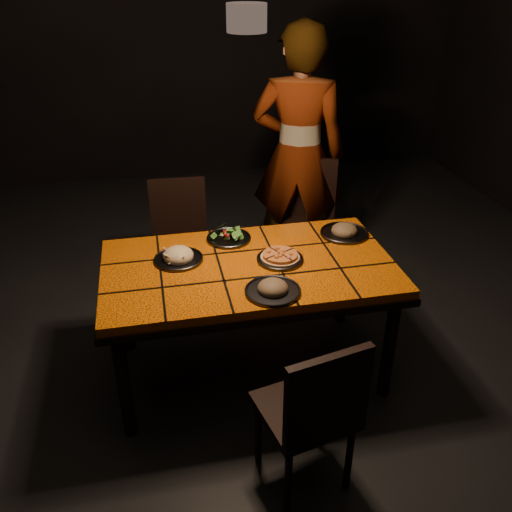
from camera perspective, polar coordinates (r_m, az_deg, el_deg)
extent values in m
cube|color=black|center=(3.44, -0.70, -12.02)|extent=(6.00, 7.00, 0.04)
cube|color=black|center=(6.11, -7.65, 21.91)|extent=(6.00, 0.04, 3.00)
cube|color=orange|center=(3.00, -0.79, -1.24)|extent=(1.60, 0.90, 0.05)
cube|color=black|center=(3.02, -0.78, -1.98)|extent=(1.62, 0.92, 0.04)
cylinder|color=black|center=(2.90, -13.72, -13.09)|extent=(0.07, 0.07, 0.66)
cylinder|color=black|center=(3.14, 13.83, -9.45)|extent=(0.07, 0.07, 0.66)
cylinder|color=black|center=(3.49, -13.66, -5.01)|extent=(0.07, 0.07, 0.66)
cylinder|color=black|center=(3.69, 9.19, -2.52)|extent=(0.07, 0.07, 0.66)
cube|color=black|center=(2.58, 5.13, -15.88)|extent=(0.47, 0.47, 0.04)
cube|color=black|center=(2.31, 7.57, -14.55)|extent=(0.39, 0.12, 0.43)
cylinder|color=black|center=(2.89, 6.24, -15.98)|extent=(0.03, 0.03, 0.40)
cylinder|color=black|center=(2.79, 0.26, -17.96)|extent=(0.03, 0.03, 0.40)
cylinder|color=black|center=(2.71, 9.77, -20.20)|extent=(0.03, 0.03, 0.40)
cylinder|color=black|center=(2.60, 3.40, -22.62)|extent=(0.03, 0.03, 0.40)
cube|color=black|center=(3.87, -7.86, 0.83)|extent=(0.41, 0.41, 0.04)
cube|color=black|center=(3.93, -8.21, 5.10)|extent=(0.40, 0.05, 0.44)
cylinder|color=black|center=(3.84, -9.92, -3.41)|extent=(0.03, 0.03, 0.41)
cylinder|color=black|center=(3.84, -5.13, -3.02)|extent=(0.03, 0.03, 0.41)
cylinder|color=black|center=(4.12, -9.99, -1.03)|extent=(0.03, 0.03, 0.41)
cylinder|color=black|center=(4.12, -5.52, -0.67)|extent=(0.03, 0.03, 0.41)
cube|color=black|center=(4.05, 5.18, 2.83)|extent=(0.54, 0.54, 0.04)
cube|color=black|center=(4.12, 5.48, 7.15)|extent=(0.41, 0.18, 0.47)
cylinder|color=black|center=(4.02, 2.45, -1.14)|extent=(0.04, 0.04, 0.43)
cylinder|color=black|center=(4.01, 7.35, -1.46)|extent=(0.04, 0.04, 0.43)
cylinder|color=black|center=(4.32, 2.88, 1.14)|extent=(0.04, 0.04, 0.43)
cylinder|color=black|center=(4.31, 7.44, 0.85)|extent=(0.04, 0.04, 0.43)
imported|color=brown|center=(4.08, 4.45, 10.48)|extent=(0.80, 0.66, 1.89)
cylinder|color=black|center=(2.60, -0.99, 23.79)|extent=(0.18, 0.18, 0.12)
cylinder|color=#3B3B40|center=(3.02, 2.55, -0.37)|extent=(0.26, 0.26, 0.01)
torus|color=#3B3B40|center=(3.02, 2.55, -0.23)|extent=(0.26, 0.26, 0.01)
cylinder|color=tan|center=(3.01, 2.55, -0.15)|extent=(0.29, 0.29, 0.01)
cylinder|color=orange|center=(3.01, 2.56, 0.10)|extent=(0.26, 0.26, 0.02)
cylinder|color=#3B3B40|center=(3.05, -8.15, -0.37)|extent=(0.27, 0.27, 0.01)
torus|color=#3B3B40|center=(3.04, -8.16, -0.24)|extent=(0.27, 0.27, 0.01)
ellipsoid|color=beige|center=(3.03, -8.19, 0.10)|extent=(0.16, 0.16, 0.09)
cylinder|color=#3B3B40|center=(3.24, -2.89, 1.83)|extent=(0.26, 0.26, 0.01)
torus|color=#3B3B40|center=(3.24, -2.89, 1.96)|extent=(0.27, 0.27, 0.01)
cylinder|color=#3B3B40|center=(2.74, 1.77, -3.75)|extent=(0.28, 0.28, 0.01)
torus|color=#3B3B40|center=(2.73, 1.78, -3.61)|extent=(0.29, 0.29, 0.01)
ellipsoid|color=brown|center=(2.72, 1.78, -3.23)|extent=(0.17, 0.17, 0.09)
cylinder|color=#3B3B40|center=(3.34, 9.26, 2.35)|extent=(0.29, 0.29, 0.01)
torus|color=#3B3B40|center=(3.34, 9.27, 2.47)|extent=(0.29, 0.29, 0.01)
ellipsoid|color=brown|center=(3.33, 9.30, 2.81)|extent=(0.17, 0.17, 0.10)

